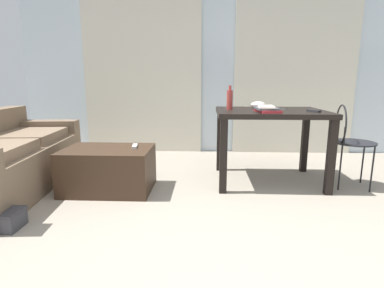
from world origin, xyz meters
TOP-DOWN VIEW (x-y plane):
  - ground_plane at (0.00, 1.19)m, footprint 7.62×7.62m
  - wall_back at (0.00, 3.17)m, footprint 5.88×0.10m
  - curtains at (0.00, 3.09)m, footprint 4.02×0.03m
  - couch at (-2.17, 1.27)m, footprint 1.00×1.96m
  - coffee_table at (-1.13, 1.34)m, footprint 0.85×0.59m
  - craft_table at (0.51, 1.70)m, footprint 1.12×0.88m
  - wire_chair at (1.27, 1.57)m, footprint 0.41×0.43m
  - bottle_near at (0.08, 1.71)m, footprint 0.06×0.06m
  - bowl at (0.41, 1.87)m, footprint 0.16×0.16m
  - book_stack at (0.42, 1.46)m, footprint 0.23×0.32m
  - tv_remote_on_table at (0.88, 1.50)m, footprint 0.11×0.15m
  - scissors at (0.68, 1.80)m, footprint 0.10×0.06m
  - tv_remote_primary at (-0.88, 1.40)m, footprint 0.07×0.17m

SIDE VIEW (x-z plane):
  - ground_plane at x=0.00m, z-range 0.00..0.00m
  - coffee_table at x=-1.13m, z-range 0.00..0.43m
  - couch at x=-2.17m, z-range -0.08..0.70m
  - tv_remote_primary at x=-0.88m, z-range 0.43..0.45m
  - wire_chair at x=1.27m, z-range 0.11..0.95m
  - craft_table at x=0.51m, z-range 0.28..1.05m
  - scissors at x=0.68m, z-range 0.78..0.78m
  - tv_remote_on_table at x=0.88m, z-range 0.78..0.80m
  - book_stack at x=0.42m, z-range 0.78..0.84m
  - bowl at x=0.41m, z-range 0.78..0.86m
  - bottle_near at x=0.08m, z-range 0.76..1.01m
  - curtains at x=0.00m, z-range 0.00..2.22m
  - wall_back at x=0.00m, z-range 0.00..2.49m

